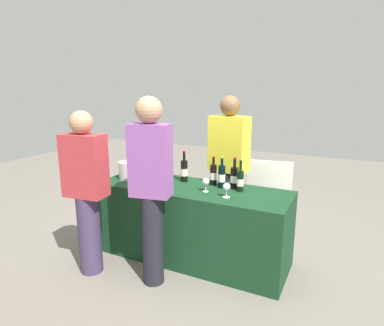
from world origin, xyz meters
name	(u,v)px	position (x,y,z in m)	size (l,w,h in m)	color
ground_plane	(192,257)	(0.00, 0.00, 0.00)	(12.00, 12.00, 0.00)	slate
tasting_table	(192,223)	(0.00, 0.00, 0.39)	(1.97, 0.67, 0.78)	#14381E
wine_bottle_0	(141,165)	(-0.73, 0.16, 0.89)	(0.08, 0.08, 0.32)	black
wine_bottle_1	(157,168)	(-0.51, 0.15, 0.89)	(0.07, 0.07, 0.32)	black
wine_bottle_2	(168,170)	(-0.35, 0.11, 0.89)	(0.07, 0.07, 0.32)	black
wine_bottle_3	(184,171)	(-0.17, 0.15, 0.89)	(0.07, 0.07, 0.33)	black
wine_bottle_4	(213,175)	(0.16, 0.17, 0.88)	(0.07, 0.07, 0.30)	black
wine_bottle_5	(222,176)	(0.27, 0.12, 0.89)	(0.07, 0.07, 0.32)	black
wine_bottle_6	(234,177)	(0.39, 0.17, 0.88)	(0.08, 0.08, 0.31)	black
wine_bottle_7	(240,181)	(0.48, 0.09, 0.88)	(0.07, 0.07, 0.31)	black
wine_glass_0	(146,175)	(-0.47, -0.13, 0.88)	(0.07, 0.07, 0.14)	silver
wine_glass_1	(206,182)	(0.18, -0.07, 0.87)	(0.07, 0.07, 0.14)	silver
wine_glass_2	(227,187)	(0.42, -0.14, 0.87)	(0.07, 0.07, 0.14)	silver
ice_bucket	(130,170)	(-0.75, -0.03, 0.87)	(0.23, 0.23, 0.19)	silver
server_pouring	(229,165)	(0.17, 0.59, 0.90)	(0.45, 0.29, 1.67)	black
guest_0	(86,189)	(-0.76, -0.67, 0.84)	(0.41, 0.26, 1.56)	#3F3351
guest_1	(151,184)	(-0.12, -0.56, 0.94)	(0.38, 0.26, 1.69)	black
menu_board	(268,197)	(0.55, 0.99, 0.45)	(0.53, 0.03, 0.90)	white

